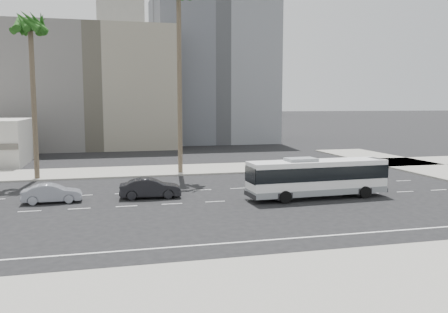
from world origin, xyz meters
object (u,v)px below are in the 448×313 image
object	(u,v)px
car_a	(150,188)
car_b	(52,193)
palm_mid	(30,28)
city_bus	(317,177)

from	to	relation	value
car_a	car_b	world-z (taller)	car_a
car_a	palm_mid	size ratio (longest dim) A/B	0.30
palm_mid	car_a	bearing A→B (deg)	-49.00
city_bus	car_b	world-z (taller)	city_bus
car_b	palm_mid	size ratio (longest dim) A/B	0.27
car_a	car_b	distance (m)	6.67
car_a	palm_mid	world-z (taller)	palm_mid
car_b	palm_mid	bearing A→B (deg)	11.91
city_bus	car_b	size ratio (longest dim) A/B	2.63
city_bus	palm_mid	bearing A→B (deg)	144.77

